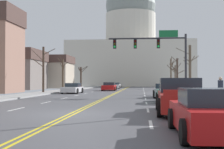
# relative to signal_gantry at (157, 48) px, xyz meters

# --- Properties ---
(ground) EXTENTS (20.00, 180.00, 0.20)m
(ground) POSITION_rel_signal_gantry_xyz_m (-4.74, -17.63, -4.80)
(ground) COLOR #4B4B50
(signal_gantry) EXTENTS (7.91, 0.41, 6.50)m
(signal_gantry) POSITION_rel_signal_gantry_xyz_m (0.00, 0.00, 0.00)
(signal_gantry) COLOR #28282D
(signal_gantry) RESTS_ON ground
(capitol_building) EXTENTS (34.11, 20.20, 32.78)m
(capitol_building) POSITION_rel_signal_gantry_xyz_m (-4.74, 57.94, 6.50)
(capitol_building) COLOR beige
(capitol_building) RESTS_ON ground
(sedan_near_00) EXTENTS (2.11, 4.55, 1.26)m
(sedan_near_00) POSITION_rel_signal_gantry_xyz_m (0.49, -3.14, -4.23)
(sedan_near_00) COLOR #9EA3A8
(sedan_near_00) RESTS_ON ground
(sedan_near_01) EXTENTS (2.13, 4.27, 1.24)m
(sedan_near_01) POSITION_rel_signal_gantry_xyz_m (0.46, -9.59, -4.23)
(sedan_near_01) COLOR #1E7247
(sedan_near_01) RESTS_ON ground
(pickup_truck_near_02) EXTENTS (2.45, 5.85, 1.66)m
(pickup_truck_near_02) POSITION_rel_signal_gantry_xyz_m (0.30, -16.86, -4.09)
(pickup_truck_near_02) COLOR maroon
(pickup_truck_near_02) RESTS_ON ground
(sedan_near_03) EXTENTS (2.08, 4.30, 1.32)m
(sedan_near_03) POSITION_rel_signal_gantry_xyz_m (0.34, -23.15, -4.21)
(sedan_near_03) COLOR #B71414
(sedan_near_03) RESTS_ON ground
(sedan_oncoming_00) EXTENTS (2.11, 4.53, 1.24)m
(sedan_oncoming_00) POSITION_rel_signal_gantry_xyz_m (-9.94, 5.54, -4.24)
(sedan_oncoming_00) COLOR silver
(sedan_oncoming_00) RESTS_ON ground
(sedan_oncoming_01) EXTENTS (2.10, 4.56, 1.28)m
(sedan_oncoming_01) POSITION_rel_signal_gantry_xyz_m (-6.57, 16.23, -4.22)
(sedan_oncoming_01) COLOR #B71414
(sedan_oncoming_01) RESTS_ON ground
(sedan_oncoming_02) EXTENTS (1.99, 4.53, 1.16)m
(sedan_oncoming_02) POSITION_rel_signal_gantry_xyz_m (-6.73, 29.97, -4.26)
(sedan_oncoming_02) COLOR silver
(sedan_oncoming_02) RESTS_ON ground
(flank_building_02) EXTENTS (9.63, 8.41, 6.67)m
(flank_building_02) POSITION_rel_signal_gantry_xyz_m (-21.02, 32.04, -1.44)
(flank_building_02) COLOR #B2A38E
(flank_building_02) RESTS_ON ground
(flank_building_03) EXTENTS (8.67, 9.74, 6.91)m
(flank_building_03) POSITION_rel_signal_gantry_xyz_m (-23.52, 21.33, -1.31)
(flank_building_03) COLOR slate
(flank_building_03) RESTS_ON ground
(bare_tree_00) EXTENTS (2.31, 1.89, 5.91)m
(bare_tree_00) POSITION_rel_signal_gantry_xyz_m (3.97, 27.79, -1.58)
(bare_tree_00) COLOR brown
(bare_tree_00) RESTS_ON ground
(bare_tree_01) EXTENTS (1.79, 2.21, 4.23)m
(bare_tree_01) POSITION_rel_signal_gantry_xyz_m (-13.17, 27.31, -2.43)
(bare_tree_01) COLOR #423328
(bare_tree_01) RESTS_ON ground
(bare_tree_02) EXTENTS (2.68, 1.80, 4.39)m
(bare_tree_02) POSITION_rel_signal_gantry_xyz_m (4.22, 23.06, -2.39)
(bare_tree_02) COLOR brown
(bare_tree_02) RESTS_ON ground
(bare_tree_03) EXTENTS (1.59, 2.02, 5.26)m
(bare_tree_03) POSITION_rel_signal_gantry_xyz_m (-13.57, 14.88, -2.16)
(bare_tree_03) COLOR #4C3D2D
(bare_tree_03) RESTS_ON ground
(bare_tree_04) EXTENTS (1.66, 0.87, 5.06)m
(bare_tree_04) POSITION_rel_signal_gantry_xyz_m (3.75, 15.91, -2.21)
(bare_tree_04) COLOR #423328
(bare_tree_04) RESTS_ON ground
(bare_tree_06) EXTENTS (2.75, 1.21, 5.62)m
(bare_tree_06) POSITION_rel_signal_gantry_xyz_m (4.16, 5.97, -1.78)
(bare_tree_06) COLOR brown
(bare_tree_06) RESTS_ON ground
(bare_tree_07) EXTENTS (2.74, 1.93, 5.52)m
(bare_tree_07) POSITION_rel_signal_gantry_xyz_m (-13.49, 5.13, -1.76)
(bare_tree_07) COLOR #423328
(bare_tree_07) RESTS_ON ground
(pedestrian_00) EXTENTS (0.35, 0.34, 1.63)m
(pedestrian_00) POSITION_rel_signal_gantry_xyz_m (3.47, -11.35, -3.77)
(pedestrian_00) COLOR black
(pedestrian_00) RESTS_ON ground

